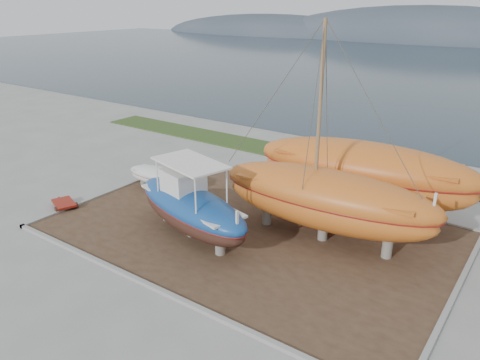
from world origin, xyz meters
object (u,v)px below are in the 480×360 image
Objects in this scene: orange_bare_hull at (363,180)px; blue_caique at (191,200)px; red_trailer at (64,205)px; orange_sailboat at (329,138)px; white_dinghy at (160,178)px.

blue_caique is at bearing -133.31° from orange_bare_hull.
red_trailer is at bearing -152.59° from orange_bare_hull.
blue_caique is 8.68m from orange_bare_hull.
red_trailer is (-12.96, -8.30, -1.71)m from orange_bare_hull.
blue_caique is 0.67× the size of orange_bare_hull.
white_dinghy is at bearing 176.69° from orange_sailboat.
white_dinghy is 11.17m from orange_sailboat.
orange_bare_hull is (5.35, 6.84, 0.01)m from blue_caique.
orange_bare_hull is 15.48m from red_trailer.
blue_caique is 6.67m from orange_sailboat.
blue_caique is 1.83× the size of white_dinghy.
orange_bare_hull is at bearing 83.04° from orange_sailboat.
white_dinghy reaches higher than red_trailer.
red_trailer is at bearing -154.15° from blue_caique.
red_trailer is (-2.31, -4.77, -0.51)m from white_dinghy.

